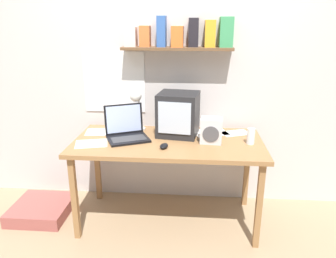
{
  "coord_description": "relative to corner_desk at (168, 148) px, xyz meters",
  "views": [
    {
      "loc": [
        0.21,
        -2.53,
        1.68
      ],
      "look_at": [
        0.0,
        0.0,
        0.85
      ],
      "focal_mm": 35.0,
      "sensor_mm": 36.0,
      "label": 1
    }
  ],
  "objects": [
    {
      "name": "loose_paper_near_monitor",
      "position": [
        0.57,
        0.23,
        0.07
      ],
      "size": [
        0.28,
        0.23,
        0.0
      ],
      "rotation": [
        0.0,
        0.0,
        0.4
      ],
      "color": "white",
      "rests_on": "corner_desk"
    },
    {
      "name": "back_wall",
      "position": [
        -0.0,
        0.46,
        0.62
      ],
      "size": [
        5.6,
        0.24,
        2.6
      ],
      "color": "beige",
      "rests_on": "ground_plane"
    },
    {
      "name": "computer_mouse",
      "position": [
        -0.02,
        -0.17,
        0.08
      ],
      "size": [
        0.08,
        0.11,
        0.03
      ],
      "rotation": [
        0.0,
        0.0,
        -0.19
      ],
      "color": "black",
      "rests_on": "corner_desk"
    },
    {
      "name": "loose_paper_near_laptop",
      "position": [
        -0.61,
        -0.13,
        0.07
      ],
      "size": [
        0.29,
        0.25,
        0.0
      ],
      "rotation": [
        0.0,
        0.0,
        0.26
      ],
      "color": "white",
      "rests_on": "corner_desk"
    },
    {
      "name": "corner_desk",
      "position": [
        0.0,
        0.0,
        0.0
      ],
      "size": [
        1.56,
        0.76,
        0.75
      ],
      "color": "#996B40",
      "rests_on": "ground_plane"
    },
    {
      "name": "crt_monitor",
      "position": [
        0.07,
        0.16,
        0.25
      ],
      "size": [
        0.37,
        0.36,
        0.37
      ],
      "rotation": [
        0.0,
        0.0,
        -0.15
      ],
      "color": "#232326",
      "rests_on": "corner_desk"
    },
    {
      "name": "space_heater",
      "position": [
        0.35,
        -0.01,
        0.17
      ],
      "size": [
        0.18,
        0.16,
        0.2
      ],
      "rotation": [
        0.0,
        0.0,
        -0.1
      ],
      "color": "silver",
      "rests_on": "corner_desk"
    },
    {
      "name": "ground_plane",
      "position": [
        0.0,
        0.0,
        -0.69
      ],
      "size": [
        12.0,
        12.0,
        0.0
      ],
      "primitive_type": "plane",
      "color": "#9F8564"
    },
    {
      "name": "floor_cushion",
      "position": [
        -1.16,
        -0.02,
        -0.63
      ],
      "size": [
        0.5,
        0.5,
        0.11
      ],
      "color": "#9F514B",
      "rests_on": "ground_plane"
    },
    {
      "name": "desk_lamp",
      "position": [
        -0.29,
        0.22,
        0.34
      ],
      "size": [
        0.12,
        0.17,
        0.38
      ],
      "rotation": [
        0.0,
        0.0,
        -0.25
      ],
      "color": "silver",
      "rests_on": "corner_desk"
    },
    {
      "name": "laptop",
      "position": [
        -0.36,
        0.04,
        0.13
      ],
      "size": [
        0.42,
        0.4,
        0.27
      ],
      "rotation": [
        0.0,
        0.0,
        0.43
      ],
      "color": "black",
      "rests_on": "corner_desk"
    },
    {
      "name": "open_notebook",
      "position": [
        -0.61,
        0.17,
        0.07
      ],
      "size": [
        0.29,
        0.23,
        0.0
      ],
      "rotation": [
        0.0,
        0.0,
        0.15
      ],
      "color": "white",
      "rests_on": "corner_desk"
    },
    {
      "name": "printed_handout",
      "position": [
        0.36,
        0.23,
        0.07
      ],
      "size": [
        0.35,
        0.3,
        0.0
      ],
      "rotation": [
        0.0,
        0.0,
        0.35
      ],
      "color": "white",
      "rests_on": "corner_desk"
    },
    {
      "name": "juice_glass",
      "position": [
        0.67,
        -0.02,
        0.12
      ],
      "size": [
        0.06,
        0.06,
        0.13
      ],
      "color": "white",
      "rests_on": "corner_desk"
    }
  ]
}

